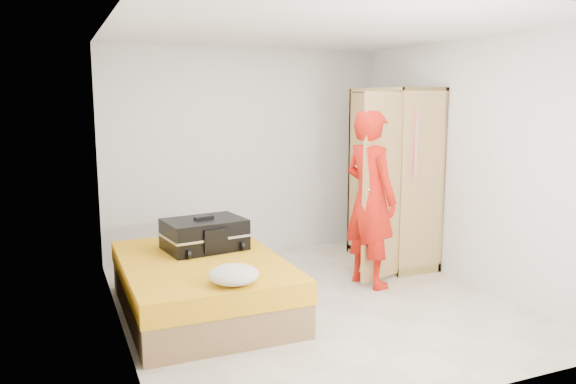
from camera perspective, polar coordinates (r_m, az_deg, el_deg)
name	(u,v)px	position (r m, az deg, el deg)	size (l,w,h in m)	color
room	(313,171)	(5.32, 2.55, 2.19)	(4.00, 4.02, 2.60)	beige
bed	(202,285)	(5.39, -8.71, -9.29)	(1.42, 2.02, 0.50)	#986E45
wardrobe	(392,182)	(6.81, 10.55, 1.04)	(1.15, 1.37, 2.10)	tan
person	(370,199)	(5.96, 8.34, -0.67)	(0.68, 0.45, 1.87)	red
suitcase	(205,234)	(5.62, -8.48, -4.27)	(0.84, 0.67, 0.33)	black
round_cushion	(234,275)	(4.57, -5.52, -8.35)	(0.41, 0.41, 0.15)	silver
pillow	(194,232)	(6.13, -9.50, -4.08)	(0.58, 0.30, 0.11)	silver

